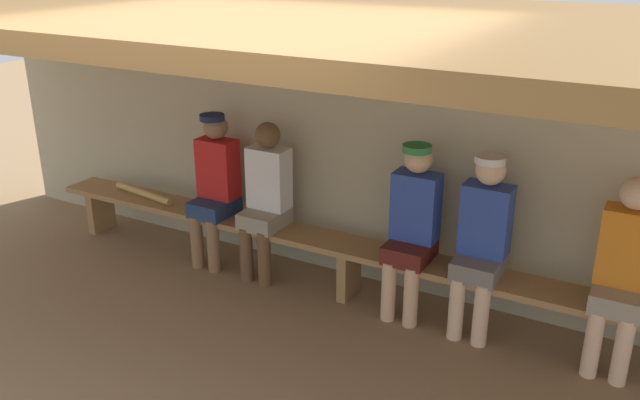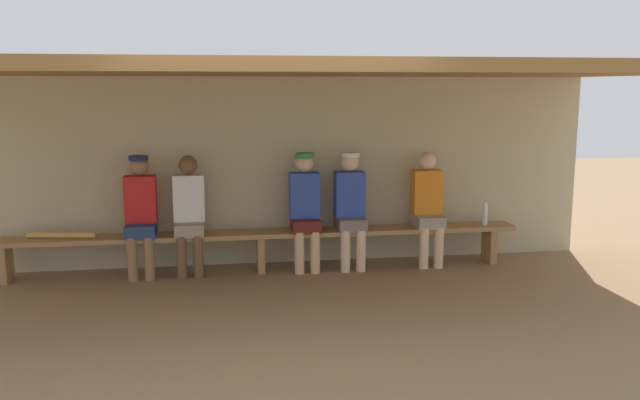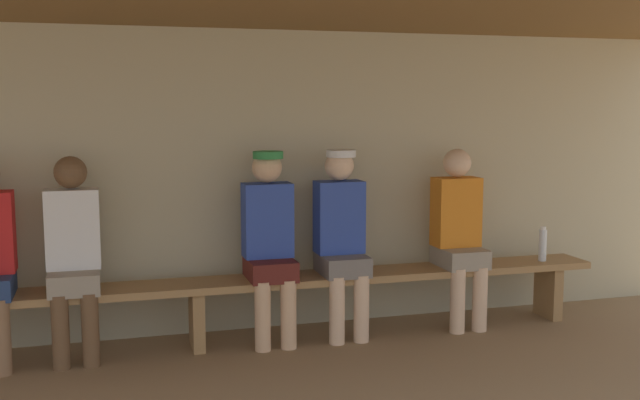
% 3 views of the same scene
% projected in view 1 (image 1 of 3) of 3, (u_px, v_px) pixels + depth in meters
% --- Properties ---
extents(back_wall, '(8.00, 0.20, 2.20)m').
position_uv_depth(back_wall, '(376.00, 152.00, 5.45)').
color(back_wall, '#B7AD8C').
rests_on(back_wall, ground).
extents(dugout_roof, '(8.00, 2.80, 0.12)m').
position_uv_depth(dugout_roof, '(290.00, 21.00, 3.97)').
color(dugout_roof, brown).
rests_on(dugout_roof, back_wall).
extents(bench, '(6.00, 0.36, 0.46)m').
position_uv_depth(bench, '(349.00, 252.00, 5.35)').
color(bench, '#9E7547').
rests_on(bench, ground).
extents(player_in_red, '(0.34, 0.42, 1.34)m').
position_uv_depth(player_in_red, '(412.00, 223.00, 4.99)').
color(player_in_red, '#591E19').
rests_on(player_in_red, ground).
extents(player_in_blue, '(0.34, 0.42, 1.34)m').
position_uv_depth(player_in_blue, '(266.00, 195.00, 5.58)').
color(player_in_blue, gray).
rests_on(player_in_blue, ground).
extents(player_rightmost, '(0.34, 0.42, 1.34)m').
position_uv_depth(player_rightmost, '(215.00, 183.00, 5.81)').
color(player_rightmost, navy).
rests_on(player_rightmost, ground).
extents(player_near_post, '(0.34, 0.42, 1.34)m').
position_uv_depth(player_near_post, '(623.00, 269.00, 4.34)').
color(player_near_post, gray).
rests_on(player_near_post, ground).
extents(player_leftmost, '(0.34, 0.42, 1.34)m').
position_uv_depth(player_leftmost, '(482.00, 237.00, 4.75)').
color(player_leftmost, slate).
rests_on(player_leftmost, ground).
extents(baseball_bat, '(0.75, 0.18, 0.07)m').
position_uv_depth(baseball_bat, '(143.00, 193.00, 6.29)').
color(baseball_bat, tan).
rests_on(baseball_bat, bench).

